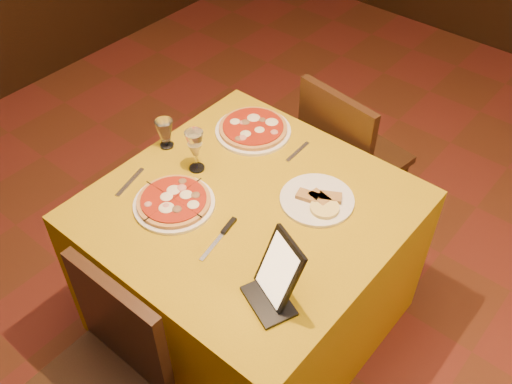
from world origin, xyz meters
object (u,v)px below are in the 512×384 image
Objects in this scene: main_table at (250,266)px; pizza_near at (174,202)px; pizza_far at (253,129)px; tablet at (279,270)px; chair_main_far at (356,157)px; wine_glass at (195,151)px; water_glass at (165,134)px.

pizza_near is (-0.22, -0.19, 0.39)m from main_table.
pizza_near and pizza_far have the same top height.
tablet is at bearing -36.46° from main_table.
chair_main_far reaches higher than pizza_near.
main_table is 5.79× the size of wine_glass.
tablet is (0.64, -0.27, 0.03)m from wine_glass.
wine_glass is at bearing -6.13° from water_glass.
chair_main_far reaches higher than main_table.
pizza_near is at bearing 85.76° from chair_main_far.
water_glass reaches higher than pizza_near.
tablet is (0.34, -1.06, 0.41)m from chair_main_far.
water_glass is at bearing 65.15° from chair_main_far.
tablet is (0.62, -0.60, 0.10)m from pizza_far.
pizza_near is 2.40× the size of water_glass.
water_glass is (-0.50, -0.77, 0.36)m from chair_main_far.
pizza_near is at bearing -164.24° from tablet.
tablet is at bearing -19.18° from water_glass.
main_table is at bearing -51.67° from pizza_far.
water_glass is at bearing -125.52° from pizza_far.
wine_glass is 0.20m from water_glass.
tablet is at bearing 115.65° from chair_main_far.
pizza_near is 1.28× the size of tablet.
pizza_near is (-0.22, -1.00, 0.31)m from chair_main_far.
chair_main_far is 3.73× the size of tablet.
wine_glass is at bearing 77.44° from chair_main_far.
water_glass is (-0.20, 0.02, -0.03)m from wine_glass.
main_table is at bearing 41.16° from pizza_near.
tablet reaches higher than wine_glass.
pizza_far is 0.38m from water_glass.
tablet is (0.55, -0.06, 0.10)m from pizza_near.
pizza_near is 0.94× the size of pizza_far.
main_table is 0.59m from pizza_far.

